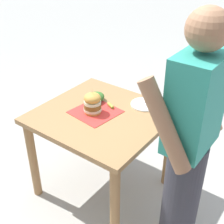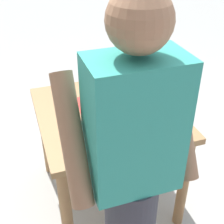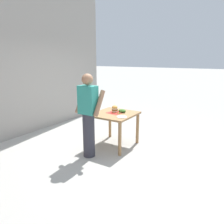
# 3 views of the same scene
# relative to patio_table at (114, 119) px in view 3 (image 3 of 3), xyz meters

# --- Properties ---
(ground_plane) EXTENTS (80.00, 80.00, 0.00)m
(ground_plane) POSITION_rel_patio_table_xyz_m (0.00, 0.00, -0.63)
(ground_plane) COLOR #ADAAA3
(patio_table) EXTENTS (0.89, 0.94, 0.77)m
(patio_table) POSITION_rel_patio_table_xyz_m (0.00, 0.00, 0.00)
(patio_table) COLOR #9E7247
(patio_table) RESTS_ON ground
(serving_paper) EXTENTS (0.36, 0.36, 0.00)m
(serving_paper) POSITION_rel_patio_table_xyz_m (0.01, -0.05, 0.14)
(serving_paper) COLOR red
(serving_paper) RESTS_ON patio_table
(sandwich) EXTENTS (0.14, 0.14, 0.20)m
(sandwich) POSITION_rel_patio_table_xyz_m (0.03, -0.06, 0.22)
(sandwich) COLOR gold
(sandwich) RESTS_ON serving_paper
(pickle_spear) EXTENTS (0.05, 0.08, 0.02)m
(pickle_spear) POSITION_rel_patio_table_xyz_m (-0.12, 0.00, 0.15)
(pickle_spear) COLOR #8EA83D
(pickle_spear) RESTS_ON serving_paper
(side_plate_with_forks) EXTENTS (0.22, 0.22, 0.02)m
(side_plate_with_forks) POSITION_rel_patio_table_xyz_m (-0.31, 0.19, 0.14)
(side_plate_with_forks) COLOR white
(side_plate_with_forks) RESTS_ON patio_table
(side_salad) EXTENTS (0.18, 0.14, 0.08)m
(side_salad) POSITION_rel_patio_table_xyz_m (-0.11, -0.16, 0.17)
(side_salad) COLOR #386B28
(side_salad) RESTS_ON patio_table
(diner_across_table) EXTENTS (0.55, 0.35, 1.69)m
(diner_across_table) POSITION_rel_patio_table_xyz_m (0.14, 0.76, 0.25)
(diner_across_table) COLOR #33333D
(diner_across_table) RESTS_ON ground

